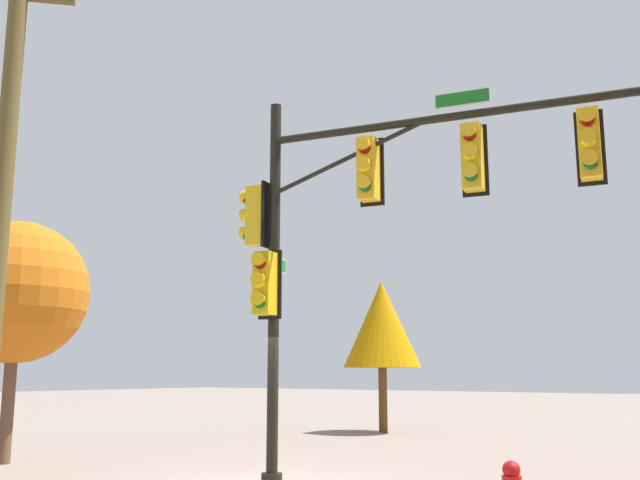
% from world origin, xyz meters
% --- Properties ---
extents(signal_pole_assembly, '(6.90, 2.12, 6.82)m').
position_xyz_m(signal_pole_assembly, '(1.72, 0.31, 4.62)').
color(signal_pole_assembly, black).
rests_on(signal_pole_assembly, ground_plane).
extents(utility_pole, '(1.34, 1.38, 8.65)m').
position_xyz_m(utility_pole, '(-2.38, -3.88, 4.45)').
color(utility_pole, brown).
rests_on(utility_pole, ground_plane).
extents(tree_near, '(3.12, 3.12, 5.19)m').
position_xyz_m(tree_near, '(-6.45, -1.00, 3.62)').
color(tree_near, brown).
rests_on(tree_near, ground_plane).
extents(tree_mid, '(2.53, 2.53, 4.87)m').
position_xyz_m(tree_mid, '(-4.06, 10.64, 3.44)').
color(tree_mid, brown).
rests_on(tree_mid, ground_plane).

